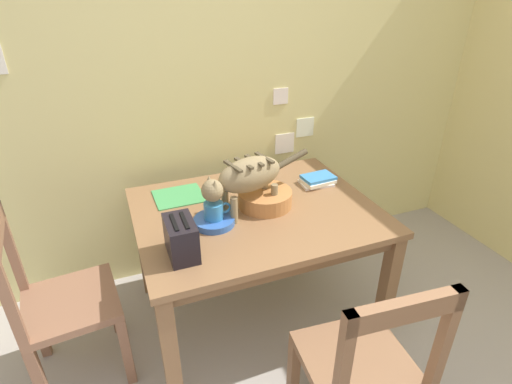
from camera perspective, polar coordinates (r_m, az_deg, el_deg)
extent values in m
cube|color=#DDD287|center=(2.54, -4.54, 15.46)|extent=(4.25, 0.10, 2.50)
cube|color=white|center=(2.76, 4.07, 6.88)|extent=(0.14, 0.01, 0.14)
cube|color=white|center=(2.79, 6.96, 9.09)|extent=(0.13, 0.01, 0.13)
cube|color=white|center=(2.64, 3.52, 13.39)|extent=(0.10, 0.01, 0.10)
cube|color=brown|center=(2.13, 0.00, -2.79)|extent=(1.25, 0.98, 0.03)
cube|color=brown|center=(2.16, 0.00, -3.99)|extent=(1.17, 0.90, 0.07)
cube|color=brown|center=(1.93, -12.01, -21.70)|extent=(0.07, 0.07, 0.69)
cube|color=brown|center=(2.29, 18.10, -13.04)|extent=(0.07, 0.07, 0.69)
cube|color=brown|center=(2.59, -15.65, -7.31)|extent=(0.07, 0.07, 0.69)
cube|color=brown|center=(2.87, 7.47, -2.66)|extent=(0.07, 0.07, 0.69)
ellipsoid|color=#897652|center=(1.99, -0.87, 2.52)|extent=(0.38, 0.23, 0.17)
cube|color=#4B412D|center=(2.01, 1.20, 4.87)|extent=(0.05, 0.15, 0.01)
cube|color=#4B412D|center=(1.98, -0.25, 4.48)|extent=(0.05, 0.15, 0.01)
cube|color=#4B412D|center=(1.95, -1.74, 4.08)|extent=(0.05, 0.15, 0.01)
cube|color=#4B412D|center=(1.92, -3.28, 3.66)|extent=(0.05, 0.15, 0.01)
cylinder|color=#897652|center=(1.97, -3.11, -2.59)|extent=(0.04, 0.04, 0.14)
cylinder|color=#897652|center=(2.04, -4.39, -1.56)|extent=(0.04, 0.04, 0.14)
cylinder|color=#897652|center=(2.09, 2.61, -0.68)|extent=(0.04, 0.04, 0.14)
cylinder|color=#897652|center=(2.15, 1.24, 0.24)|extent=(0.04, 0.04, 0.14)
sphere|color=#897652|center=(1.91, -6.19, 0.21)|extent=(0.11, 0.11, 0.11)
cone|color=#897652|center=(1.87, -5.82, 1.10)|extent=(0.04, 0.04, 0.04)
cone|color=#897652|center=(1.91, -6.68, 1.76)|extent=(0.04, 0.04, 0.04)
cylinder|color=#4B412D|center=(2.13, 5.07, 4.64)|extent=(0.20, 0.07, 0.08)
cylinder|color=#305DAF|center=(2.00, -5.94, -4.12)|extent=(0.20, 0.20, 0.03)
cylinder|color=#3280BB|center=(1.97, -6.02, -2.66)|extent=(0.09, 0.09, 0.08)
torus|color=#3280BB|center=(1.98, -4.37, -2.24)|extent=(0.06, 0.01, 0.06)
cube|color=#419854|center=(2.28, -10.88, -0.58)|extent=(0.27, 0.24, 0.01)
cube|color=silver|center=(2.40, 8.52, 1.23)|extent=(0.20, 0.14, 0.01)
cube|color=silver|center=(2.39, 8.77, 1.57)|extent=(0.20, 0.14, 0.02)
cube|color=#377FC3|center=(2.39, 8.83, 2.08)|extent=(0.19, 0.14, 0.02)
cylinder|color=#B3733E|center=(2.13, 1.29, -0.88)|extent=(0.29, 0.29, 0.09)
cylinder|color=#50331C|center=(2.13, 1.29, -0.78)|extent=(0.23, 0.23, 0.07)
cube|color=black|center=(1.77, -10.57, -6.50)|extent=(0.12, 0.20, 0.17)
cube|color=black|center=(1.72, -11.54, -4.22)|extent=(0.02, 0.14, 0.01)
cube|color=black|center=(1.73, -10.11, -3.95)|extent=(0.02, 0.14, 0.01)
cube|color=brown|center=(1.79, 14.09, -22.41)|extent=(0.45, 0.45, 0.04)
cube|color=brown|center=(1.36, 20.41, -15.44)|extent=(0.42, 0.08, 0.08)
cube|color=brown|center=(1.42, 12.19, -23.38)|extent=(0.04, 0.04, 0.48)
cube|color=brown|center=(1.60, 25.00, -18.74)|extent=(0.04, 0.04, 0.48)
cube|color=brown|center=(2.01, 5.31, -24.25)|extent=(0.04, 0.04, 0.42)
cube|color=brown|center=(2.14, 15.42, -21.27)|extent=(0.04, 0.04, 0.42)
cube|color=brown|center=(2.16, -24.77, -14.11)|extent=(0.46, 0.46, 0.04)
cube|color=brown|center=(2.19, -31.44, -6.77)|extent=(0.04, 0.04, 0.48)
cube|color=brown|center=(1.87, -31.73, -12.86)|extent=(0.04, 0.04, 0.48)
cube|color=brown|center=(2.45, -19.60, -14.45)|extent=(0.04, 0.04, 0.42)
cube|color=brown|center=(2.18, -17.89, -20.68)|extent=(0.04, 0.04, 0.42)
cube|color=brown|center=(2.47, -28.49, -16.25)|extent=(0.04, 0.04, 0.42)
cube|color=brown|center=(2.20, -28.26, -22.69)|extent=(0.04, 0.04, 0.42)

